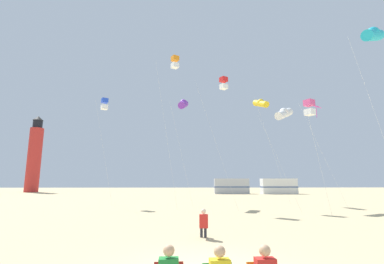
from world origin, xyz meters
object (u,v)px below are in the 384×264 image
object	(u,v)px
kite_box_scarlet	(224,83)
kite_tube_cyan	(373,35)
kite_flyer_standing	(204,223)
rv_van_silver	(231,186)
kite_box_rainbow	(309,108)
lighthouse_distant	(35,156)
kite_tube_violet	(183,104)
kite_diamond_magenta	(316,110)
kite_tube_gold	(261,103)
kite_box_orange	(175,62)
kite_tube_white	(284,113)
kite_box_blue	(105,104)
rv_van_white	(279,186)

from	to	relation	value
kite_box_scarlet	kite_tube_cyan	xyz separation A→B (m)	(8.19, -8.90, 0.06)
kite_flyer_standing	rv_van_silver	world-z (taller)	rv_van_silver
kite_box_rainbow	lighthouse_distant	xyz separation A→B (m)	(-41.84, 42.50, 0.30)
kite_tube_violet	rv_van_silver	world-z (taller)	kite_tube_violet
kite_diamond_magenta	kite_tube_cyan	xyz separation A→B (m)	(-1.52, -10.95, 2.03)
kite_diamond_magenta	kite_tube_gold	world-z (taller)	kite_tube_gold
kite_tube_cyan	kite_tube_gold	bearing A→B (deg)	104.01
rv_van_silver	kite_box_orange	bearing A→B (deg)	-105.78
kite_tube_white	kite_tube_cyan	bearing A→B (deg)	-67.64
kite_box_blue	kite_tube_violet	xyz separation A→B (m)	(8.00, -0.56, -0.10)
kite_box_orange	kite_tube_white	distance (m)	11.00
kite_tube_white	kite_flyer_standing	bearing A→B (deg)	-124.20
kite_diamond_magenta	kite_tube_white	bearing A→B (deg)	-144.10
kite_tube_cyan	lighthouse_distant	size ratio (longest dim) A/B	0.72
kite_flyer_standing	kite_diamond_magenta	bearing A→B (deg)	-127.75
kite_box_blue	lighthouse_distant	world-z (taller)	lighthouse_distant
rv_van_silver	rv_van_white	bearing A→B (deg)	-3.33
rv_van_silver	kite_tube_violet	bearing A→B (deg)	-105.82
kite_box_orange	kite_tube_cyan	size ratio (longest dim) A/B	1.15
kite_flyer_standing	kite_box_scarlet	distance (m)	17.18
kite_diamond_magenta	kite_box_scarlet	xyz separation A→B (m)	(-9.71, -2.05, 1.97)
kite_tube_gold	kite_tube_white	bearing A→B (deg)	-87.51
rv_van_white	rv_van_silver	bearing A→B (deg)	174.08
kite_tube_cyan	lighthouse_distant	bearing A→B (deg)	134.13
kite_flyer_standing	kite_tube_gold	distance (m)	21.89
kite_box_orange	kite_diamond_magenta	bearing A→B (deg)	8.92
kite_box_scarlet	kite_tube_violet	xyz separation A→B (m)	(-3.78, 2.16, -1.44)
kite_box_blue	kite_box_scarlet	xyz separation A→B (m)	(11.78, -2.72, 1.35)
kite_box_scarlet	lighthouse_distant	world-z (taller)	lighthouse_distant
kite_box_orange	rv_van_white	distance (m)	35.06
kite_box_scarlet	kite_box_orange	size ratio (longest dim) A/B	0.86
kite_box_blue	kite_diamond_magenta	bearing A→B (deg)	-1.80
kite_box_scarlet	rv_van_silver	xyz separation A→B (m)	(5.40, 28.08, -9.94)
kite_box_scarlet	kite_tube_gold	distance (m)	6.72
lighthouse_distant	rv_van_white	bearing A→B (deg)	-11.27
kite_box_scarlet	kite_box_rainbow	distance (m)	8.55
kite_box_blue	kite_tube_white	xyz separation A→B (m)	(16.85, -4.03, -1.85)
rv_van_white	kite_tube_violet	bearing A→B (deg)	-124.56
kite_tube_gold	lighthouse_distant	size ratio (longest dim) A/B	0.68
kite_box_orange	rv_van_white	size ratio (longest dim) A/B	2.14
kite_diamond_magenta	kite_box_rainbow	bearing A→B (deg)	-119.86
kite_diamond_magenta	lighthouse_distant	distance (m)	57.94
rv_van_white	kite_tube_white	bearing A→B (deg)	-106.50
kite_box_orange	kite_tube_cyan	distance (m)	15.58
kite_tube_white	rv_van_silver	bearing A→B (deg)	89.37
kite_diamond_magenta	kite_box_scarlet	bearing A→B (deg)	-168.08
kite_tube_white	rv_van_white	world-z (taller)	kite_tube_white
kite_box_scarlet	kite_tube_cyan	world-z (taller)	kite_tube_cyan
kite_box_orange	lighthouse_distant	bearing A→B (deg)	130.49
kite_box_blue	kite_tube_white	size ratio (longest dim) A/B	1.20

